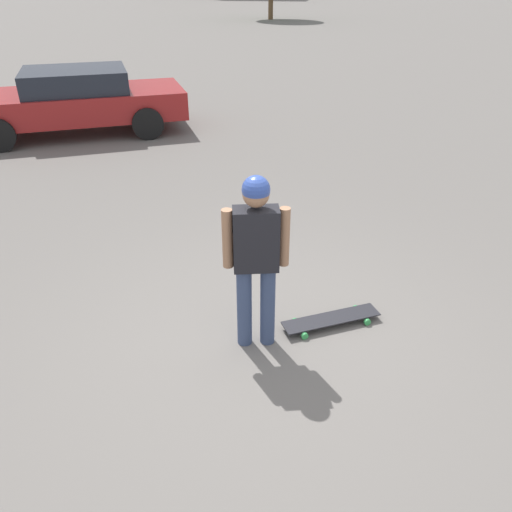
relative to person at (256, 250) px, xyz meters
name	(u,v)px	position (x,y,z in m)	size (l,w,h in m)	color
ground_plane	(256,341)	(0.00, 0.00, -0.98)	(220.00, 220.00, 0.00)	slate
person	(256,250)	(0.00, 0.00, 0.00)	(0.28, 0.55, 1.64)	#38476B
skateboard	(331,319)	(-0.38, 0.68, -0.92)	(0.65, 0.96, 0.08)	#232328
car_parked_near	(74,100)	(-6.31, -4.91, -0.29)	(3.68, 4.89, 1.31)	maroon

